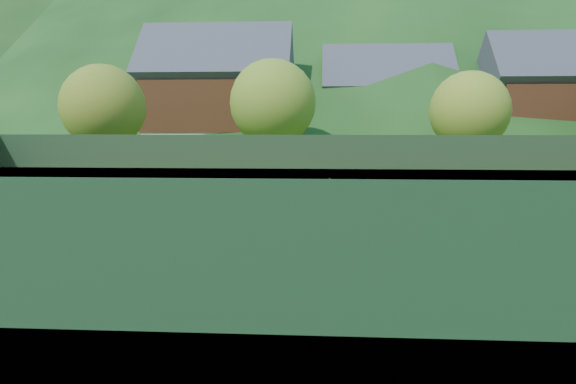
# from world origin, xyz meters

# --- Properties ---
(ground) EXTENTS (400.00, 400.00, 0.00)m
(ground) POSITION_xyz_m (0.00, 0.00, 0.00)
(ground) COLOR #2A4B17
(ground) RESTS_ON ground
(clay_court) EXTENTS (40.00, 24.00, 0.02)m
(clay_court) POSITION_xyz_m (0.00, 0.00, 0.01)
(clay_court) COLOR #C04F1F
(clay_court) RESTS_ON ground
(coach) EXTENTS (0.71, 0.50, 1.82)m
(coach) POSITION_xyz_m (-2.65, -2.87, 0.93)
(coach) COLOR #1B3EB0
(coach) RESTS_ON clay_court
(student_a) EXTENTS (0.80, 0.73, 1.34)m
(student_a) POSITION_xyz_m (0.80, 1.32, 0.69)
(student_a) COLOR #DA5513
(student_a) RESTS_ON clay_court
(student_b) EXTENTS (0.81, 0.45, 1.31)m
(student_b) POSITION_xyz_m (5.63, 1.98, 0.68)
(student_b) COLOR orange
(student_b) RESTS_ON clay_court
(student_c) EXTENTS (0.76, 0.61, 1.36)m
(student_c) POSITION_xyz_m (6.11, 2.25, 0.70)
(student_c) COLOR #CA6211
(student_c) RESTS_ON clay_court
(student_d) EXTENTS (0.98, 0.59, 1.48)m
(student_d) POSITION_xyz_m (7.01, 2.02, 0.76)
(student_d) COLOR #CD6612
(student_d) RESTS_ON clay_court
(tennis_ball_0) EXTENTS (0.07, 0.07, 0.07)m
(tennis_ball_0) POSITION_xyz_m (1.26, -2.75, 0.05)
(tennis_ball_0) COLOR #D4F729
(tennis_ball_0) RESTS_ON clay_court
(tennis_ball_1) EXTENTS (0.07, 0.07, 0.07)m
(tennis_ball_1) POSITION_xyz_m (2.00, -3.56, 0.05)
(tennis_ball_1) COLOR #D4F729
(tennis_ball_1) RESTS_ON clay_court
(tennis_ball_2) EXTENTS (0.07, 0.07, 0.07)m
(tennis_ball_2) POSITION_xyz_m (6.39, -2.34, 0.05)
(tennis_ball_2) COLOR #D4F729
(tennis_ball_2) RESTS_ON clay_court
(tennis_ball_3) EXTENTS (0.07, 0.07, 0.07)m
(tennis_ball_3) POSITION_xyz_m (-5.89, -2.27, 0.05)
(tennis_ball_3) COLOR #D4F729
(tennis_ball_3) RESTS_ON clay_court
(tennis_ball_5) EXTENTS (0.07, 0.07, 0.07)m
(tennis_ball_5) POSITION_xyz_m (6.25, -2.87, 0.05)
(tennis_ball_5) COLOR #D4F729
(tennis_ball_5) RESTS_ON clay_court
(tennis_ball_6) EXTENTS (0.07, 0.07, 0.07)m
(tennis_ball_6) POSITION_xyz_m (6.47, -3.82, 0.05)
(tennis_ball_6) COLOR #D4F729
(tennis_ball_6) RESTS_ON clay_court
(tennis_ball_7) EXTENTS (0.07, 0.07, 0.07)m
(tennis_ball_7) POSITION_xyz_m (3.53, -8.78, 0.05)
(tennis_ball_7) COLOR #D4F729
(tennis_ball_7) RESTS_ON clay_court
(tennis_ball_8) EXTENTS (0.07, 0.07, 0.07)m
(tennis_ball_8) POSITION_xyz_m (-4.35, -7.60, 0.05)
(tennis_ball_8) COLOR #D4F729
(tennis_ball_8) RESTS_ON clay_court
(tennis_ball_9) EXTENTS (0.07, 0.07, 0.07)m
(tennis_ball_9) POSITION_xyz_m (-5.39, -3.61, 0.05)
(tennis_ball_9) COLOR #D4F729
(tennis_ball_9) RESTS_ON clay_court
(tennis_ball_10) EXTENTS (0.07, 0.07, 0.07)m
(tennis_ball_10) POSITION_xyz_m (2.88, -8.68, 0.05)
(tennis_ball_10) COLOR #D4F729
(tennis_ball_10) RESTS_ON clay_court
(tennis_ball_11) EXTENTS (0.07, 0.07, 0.07)m
(tennis_ball_11) POSITION_xyz_m (6.07, -4.02, 0.05)
(tennis_ball_11) COLOR #D4F729
(tennis_ball_11) RESTS_ON clay_court
(tennis_ball_13) EXTENTS (0.07, 0.07, 0.07)m
(tennis_ball_13) POSITION_xyz_m (6.07, -1.89, 0.05)
(tennis_ball_13) COLOR #D4F729
(tennis_ball_13) RESTS_ON clay_court
(tennis_ball_14) EXTENTS (0.07, 0.07, 0.07)m
(tennis_ball_14) POSITION_xyz_m (-0.19, -9.15, 0.05)
(tennis_ball_14) COLOR #D4F729
(tennis_ball_14) RESTS_ON clay_court
(tennis_ball_15) EXTENTS (0.07, 0.07, 0.07)m
(tennis_ball_15) POSITION_xyz_m (-5.11, -9.35, 0.05)
(tennis_ball_15) COLOR #D4F729
(tennis_ball_15) RESTS_ON clay_court
(tennis_ball_16) EXTENTS (0.07, 0.07, 0.07)m
(tennis_ball_16) POSITION_xyz_m (-3.72, -5.42, 0.05)
(tennis_ball_16) COLOR #D4F729
(tennis_ball_16) RESTS_ON clay_court
(tennis_ball_17) EXTENTS (0.07, 0.07, 0.07)m
(tennis_ball_17) POSITION_xyz_m (-8.88, -1.06, 0.05)
(tennis_ball_17) COLOR #D4F729
(tennis_ball_17) RESTS_ON clay_court
(court_lines) EXTENTS (23.83, 11.03, 0.00)m
(court_lines) POSITION_xyz_m (0.00, 0.00, 0.02)
(court_lines) COLOR white
(court_lines) RESTS_ON clay_court
(tennis_net) EXTENTS (0.10, 12.07, 1.10)m
(tennis_net) POSITION_xyz_m (0.00, 0.00, 0.52)
(tennis_net) COLOR black
(tennis_net) RESTS_ON clay_court
(perimeter_fence) EXTENTS (40.40, 24.24, 3.00)m
(perimeter_fence) POSITION_xyz_m (0.00, 0.00, 1.27)
(perimeter_fence) COLOR black
(perimeter_fence) RESTS_ON clay_court
(ball_hopper) EXTENTS (0.57, 0.57, 1.00)m
(ball_hopper) POSITION_xyz_m (-6.44, -4.89, 0.77)
(ball_hopper) COLOR black
(ball_hopper) RESTS_ON clay_court
(chalet_left) EXTENTS (13.80, 9.93, 12.92)m
(chalet_left) POSITION_xyz_m (-10.00, 30.00, 5.65)
(chalet_left) COLOR beige
(chalet_left) RESTS_ON ground
(chalet_mid) EXTENTS (12.65, 8.82, 11.45)m
(chalet_mid) POSITION_xyz_m (6.00, 34.00, 4.99)
(chalet_mid) COLOR beige
(chalet_mid) RESTS_ON ground
(chalet_right) EXTENTS (11.50, 8.82, 11.91)m
(chalet_right) POSITION_xyz_m (20.00, 30.00, 5.26)
(chalet_right) COLOR beige
(chalet_right) RESTS_ON ground
(tree_a) EXTENTS (6.00, 6.00, 7.88)m
(tree_a) POSITION_xyz_m (-16.00, 18.00, 4.87)
(tree_a) COLOR #43291A
(tree_a) RESTS_ON ground
(tree_b) EXTENTS (6.40, 6.40, 8.40)m
(tree_b) POSITION_xyz_m (-4.00, 20.00, 5.19)
(tree_b) COLOR #3E2818
(tree_b) RESTS_ON ground
(tree_c) EXTENTS (5.60, 5.60, 7.35)m
(tree_c) POSITION_xyz_m (10.00, 19.00, 4.54)
(tree_c) COLOR #412A1A
(tree_c) RESTS_ON ground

